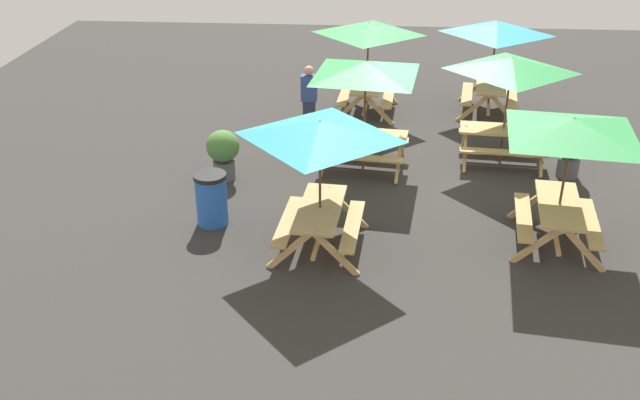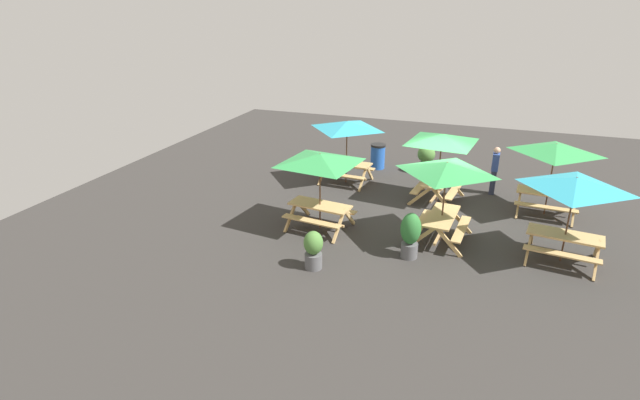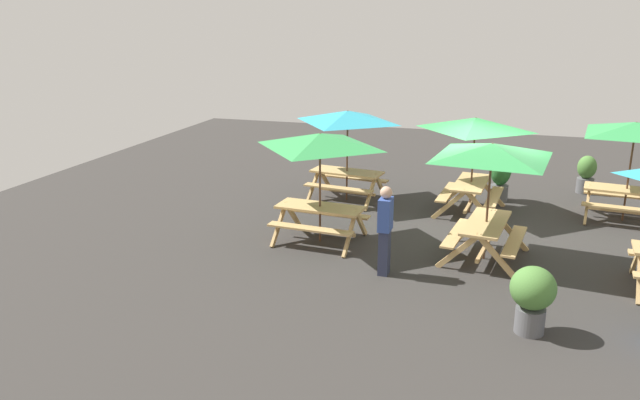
{
  "view_description": "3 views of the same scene",
  "coord_description": "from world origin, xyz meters",
  "px_view_note": "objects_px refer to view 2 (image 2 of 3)",
  "views": [
    {
      "loc": [
        14.04,
        -1.29,
        6.29
      ],
      "look_at": [
        3.54,
        -2.06,
        0.9
      ],
      "focal_mm": 40.0,
      "sensor_mm": 36.0,
      "label": 1
    },
    {
      "loc": [
        -1.38,
        14.54,
        6.36
      ],
      "look_at": [
        3.12,
        1.97,
        0.9
      ],
      "focal_mm": 28.0,
      "sensor_mm": 36.0,
      "label": 2
    },
    {
      "loc": [
        0.43,
        -13.18,
        4.61
      ],
      "look_at": [
        -3.19,
        -1.37,
        0.9
      ],
      "focal_mm": 35.0,
      "sensor_mm": 36.0,
      "label": 3
    }
  ],
  "objects_px": {
    "picnic_table_4": "(442,143)",
    "potted_plant_0": "(426,157)",
    "potted_plant_1": "(410,234)",
    "potted_plant_2": "(313,249)",
    "picnic_table_2": "(555,154)",
    "picnic_table_3": "(446,173)",
    "trash_bin_blue": "(378,156)",
    "picnic_table_0": "(347,130)",
    "person_standing": "(495,169)",
    "picnic_table_5": "(575,189)",
    "picnic_table_1": "(320,164)"
  },
  "relations": [
    {
      "from": "picnic_table_0",
      "to": "picnic_table_1",
      "type": "bearing_deg",
      "value": 100.56
    },
    {
      "from": "potted_plant_1",
      "to": "potted_plant_2",
      "type": "bearing_deg",
      "value": 32.4
    },
    {
      "from": "picnic_table_5",
      "to": "picnic_table_1",
      "type": "bearing_deg",
      "value": 10.18
    },
    {
      "from": "potted_plant_2",
      "to": "picnic_table_5",
      "type": "bearing_deg",
      "value": -157.11
    },
    {
      "from": "picnic_table_1",
      "to": "picnic_table_2",
      "type": "xyz_separation_m",
      "value": [
        -6.31,
        -3.34,
        0.0
      ]
    },
    {
      "from": "picnic_table_3",
      "to": "trash_bin_blue",
      "type": "height_order",
      "value": "picnic_table_3"
    },
    {
      "from": "person_standing",
      "to": "potted_plant_1",
      "type": "bearing_deg",
      "value": 162.04
    },
    {
      "from": "potted_plant_2",
      "to": "person_standing",
      "type": "height_order",
      "value": "person_standing"
    },
    {
      "from": "picnic_table_4",
      "to": "picnic_table_3",
      "type": "bearing_deg",
      "value": 16.62
    },
    {
      "from": "picnic_table_3",
      "to": "potted_plant_2",
      "type": "distance_m",
      "value": 4.13
    },
    {
      "from": "picnic_table_2",
      "to": "potted_plant_2",
      "type": "distance_m",
      "value": 8.1
    },
    {
      "from": "picnic_table_5",
      "to": "trash_bin_blue",
      "type": "distance_m",
      "value": 8.65
    },
    {
      "from": "picnic_table_5",
      "to": "potted_plant_2",
      "type": "bearing_deg",
      "value": 30.9
    },
    {
      "from": "picnic_table_4",
      "to": "person_standing",
      "type": "distance_m",
      "value": 2.42
    },
    {
      "from": "trash_bin_blue",
      "to": "potted_plant_0",
      "type": "distance_m",
      "value": 1.88
    },
    {
      "from": "picnic_table_2",
      "to": "potted_plant_0",
      "type": "xyz_separation_m",
      "value": [
        4.16,
        -2.84,
        -1.37
      ]
    },
    {
      "from": "picnic_table_0",
      "to": "potted_plant_2",
      "type": "relative_size",
      "value": 2.31
    },
    {
      "from": "picnic_table_0",
      "to": "potted_plant_1",
      "type": "xyz_separation_m",
      "value": [
        -3.22,
        4.9,
        -1.31
      ]
    },
    {
      "from": "picnic_table_1",
      "to": "picnic_table_4",
      "type": "distance_m",
      "value": 4.47
    },
    {
      "from": "picnic_table_0",
      "to": "potted_plant_0",
      "type": "height_order",
      "value": "picnic_table_0"
    },
    {
      "from": "picnic_table_5",
      "to": "person_standing",
      "type": "height_order",
      "value": "picnic_table_5"
    },
    {
      "from": "potted_plant_1",
      "to": "picnic_table_2",
      "type": "bearing_deg",
      "value": -129.82
    },
    {
      "from": "potted_plant_1",
      "to": "person_standing",
      "type": "height_order",
      "value": "person_standing"
    },
    {
      "from": "picnic_table_2",
      "to": "picnic_table_4",
      "type": "relative_size",
      "value": 0.83
    },
    {
      "from": "person_standing",
      "to": "picnic_table_2",
      "type": "bearing_deg",
      "value": -127.95
    },
    {
      "from": "picnic_table_4",
      "to": "potted_plant_2",
      "type": "bearing_deg",
      "value": -15.29
    },
    {
      "from": "picnic_table_0",
      "to": "picnic_table_2",
      "type": "bearing_deg",
      "value": 178.75
    },
    {
      "from": "picnic_table_0",
      "to": "picnic_table_1",
      "type": "xyz_separation_m",
      "value": [
        -0.42,
        4.03,
        0.0
      ]
    },
    {
      "from": "potted_plant_1",
      "to": "potted_plant_2",
      "type": "relative_size",
      "value": 1.24
    },
    {
      "from": "picnic_table_0",
      "to": "potted_plant_2",
      "type": "distance_m",
      "value": 6.53
    },
    {
      "from": "person_standing",
      "to": "picnic_table_5",
      "type": "bearing_deg",
      "value": -156.23
    },
    {
      "from": "picnic_table_0",
      "to": "picnic_table_2",
      "type": "distance_m",
      "value": 6.77
    },
    {
      "from": "potted_plant_2",
      "to": "picnic_table_3",
      "type": "bearing_deg",
      "value": -136.69
    },
    {
      "from": "picnic_table_1",
      "to": "picnic_table_4",
      "type": "xyz_separation_m",
      "value": [
        -2.95,
        -3.35,
        0.0
      ]
    },
    {
      "from": "picnic_table_1",
      "to": "potted_plant_0",
      "type": "bearing_deg",
      "value": -101.56
    },
    {
      "from": "potted_plant_1",
      "to": "person_standing",
      "type": "xyz_separation_m",
      "value": [
        -1.88,
        -5.52,
        0.21
      ]
    },
    {
      "from": "picnic_table_0",
      "to": "potted_plant_0",
      "type": "distance_m",
      "value": 3.62
    },
    {
      "from": "picnic_table_5",
      "to": "trash_bin_blue",
      "type": "bearing_deg",
      "value": -34.7
    },
    {
      "from": "picnic_table_4",
      "to": "picnic_table_5",
      "type": "height_order",
      "value": "same"
    },
    {
      "from": "person_standing",
      "to": "potted_plant_2",
      "type": "bearing_deg",
      "value": 150.43
    },
    {
      "from": "picnic_table_5",
      "to": "picnic_table_2",
      "type": "bearing_deg",
      "value": -77.72
    },
    {
      "from": "picnic_table_4",
      "to": "potted_plant_0",
      "type": "distance_m",
      "value": 3.24
    },
    {
      "from": "picnic_table_2",
      "to": "potted_plant_0",
      "type": "distance_m",
      "value": 5.22
    },
    {
      "from": "picnic_table_0",
      "to": "trash_bin_blue",
      "type": "xyz_separation_m",
      "value": [
        -0.7,
        -2.0,
        -1.49
      ]
    },
    {
      "from": "picnic_table_4",
      "to": "picnic_table_0",
      "type": "bearing_deg",
      "value": -93.98
    },
    {
      "from": "potted_plant_1",
      "to": "potted_plant_2",
      "type": "distance_m",
      "value": 2.57
    },
    {
      "from": "trash_bin_blue",
      "to": "potted_plant_1",
      "type": "distance_m",
      "value": 7.35
    },
    {
      "from": "picnic_table_2",
      "to": "picnic_table_1",
      "type": "bearing_deg",
      "value": 32.26
    },
    {
      "from": "potted_plant_0",
      "to": "picnic_table_4",
      "type": "bearing_deg",
      "value": 105.89
    },
    {
      "from": "picnic_table_4",
      "to": "potted_plant_0",
      "type": "bearing_deg",
      "value": -156.86
    }
  ]
}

